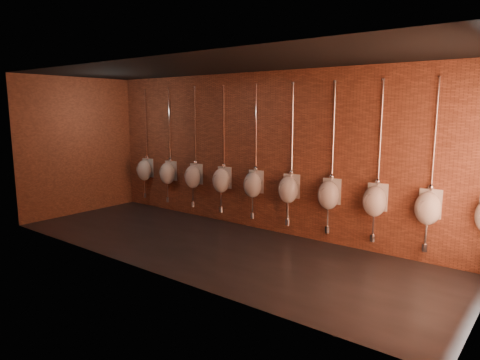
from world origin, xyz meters
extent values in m
plane|color=black|center=(0.00, 0.00, 0.00)|extent=(8.50, 8.50, 0.00)
cube|color=black|center=(0.00, 0.00, 3.20)|extent=(8.50, 3.00, 0.04)
cube|color=#9A5438|center=(0.00, 1.50, 1.60)|extent=(8.50, 0.04, 3.20)
cube|color=#9A5438|center=(0.00, -1.50, 1.60)|extent=(8.50, 0.04, 3.20)
cube|color=#9A5438|center=(-4.25, 0.00, 1.60)|extent=(0.04, 3.00, 3.20)
ellipsoid|color=silver|center=(-3.52, 1.35, 0.94)|extent=(0.46, 0.41, 0.53)
cube|color=silver|center=(-3.52, 1.48, 0.99)|extent=(0.34, 0.10, 0.47)
cylinder|color=#969696|center=(-3.52, 1.21, 0.97)|extent=(0.23, 0.06, 0.23)
cylinder|color=white|center=(-3.52, 1.46, 2.08)|extent=(0.03, 0.03, 1.75)
sphere|color=white|center=(-3.52, 1.45, 1.26)|extent=(0.09, 0.09, 0.09)
cylinder|color=white|center=(-3.52, 1.46, 2.95)|extent=(0.06, 0.06, 0.01)
cylinder|color=white|center=(-3.52, 1.35, 0.55)|extent=(0.04, 0.04, 0.37)
cylinder|color=white|center=(-3.52, 1.35, 0.30)|extent=(0.09, 0.09, 0.13)
cylinder|color=white|center=(-3.52, 1.43, 0.30)|extent=(0.04, 0.17, 0.04)
ellipsoid|color=silver|center=(-2.67, 1.35, 0.94)|extent=(0.46, 0.41, 0.53)
cube|color=silver|center=(-2.67, 1.48, 0.99)|extent=(0.34, 0.10, 0.47)
cylinder|color=#969696|center=(-2.67, 1.21, 0.97)|extent=(0.23, 0.06, 0.23)
cylinder|color=white|center=(-2.67, 1.46, 2.08)|extent=(0.03, 0.03, 1.75)
sphere|color=white|center=(-2.67, 1.45, 1.26)|extent=(0.09, 0.09, 0.09)
cylinder|color=white|center=(-2.67, 1.46, 2.95)|extent=(0.06, 0.06, 0.01)
cylinder|color=white|center=(-2.67, 1.35, 0.55)|extent=(0.04, 0.04, 0.37)
cylinder|color=white|center=(-2.67, 1.35, 0.30)|extent=(0.09, 0.09, 0.13)
cylinder|color=white|center=(-2.67, 1.43, 0.30)|extent=(0.04, 0.17, 0.04)
ellipsoid|color=silver|center=(-1.82, 1.35, 0.94)|extent=(0.46, 0.41, 0.53)
cube|color=silver|center=(-1.82, 1.48, 0.99)|extent=(0.34, 0.10, 0.47)
cylinder|color=#969696|center=(-1.82, 1.21, 0.97)|extent=(0.23, 0.06, 0.23)
cylinder|color=white|center=(-1.82, 1.46, 2.08)|extent=(0.03, 0.03, 1.75)
sphere|color=white|center=(-1.82, 1.45, 1.26)|extent=(0.09, 0.09, 0.09)
cylinder|color=white|center=(-1.82, 1.46, 2.95)|extent=(0.06, 0.06, 0.01)
cylinder|color=white|center=(-1.82, 1.35, 0.55)|extent=(0.04, 0.04, 0.37)
cylinder|color=white|center=(-1.82, 1.35, 0.30)|extent=(0.09, 0.09, 0.13)
cylinder|color=white|center=(-1.82, 1.43, 0.30)|extent=(0.04, 0.17, 0.04)
ellipsoid|color=silver|center=(-0.98, 1.35, 0.94)|extent=(0.46, 0.41, 0.53)
cube|color=silver|center=(-0.98, 1.48, 0.99)|extent=(0.34, 0.10, 0.47)
cylinder|color=#969696|center=(-0.98, 1.21, 0.97)|extent=(0.23, 0.06, 0.23)
cylinder|color=white|center=(-0.98, 1.46, 2.08)|extent=(0.03, 0.03, 1.75)
sphere|color=white|center=(-0.98, 1.45, 1.26)|extent=(0.09, 0.09, 0.09)
cylinder|color=white|center=(-0.98, 1.46, 2.95)|extent=(0.06, 0.06, 0.01)
cylinder|color=white|center=(-0.98, 1.35, 0.55)|extent=(0.04, 0.04, 0.37)
cylinder|color=white|center=(-0.98, 1.35, 0.30)|extent=(0.09, 0.09, 0.13)
cylinder|color=white|center=(-0.98, 1.43, 0.30)|extent=(0.04, 0.17, 0.04)
ellipsoid|color=silver|center=(-0.13, 1.35, 0.94)|extent=(0.46, 0.41, 0.53)
cube|color=silver|center=(-0.13, 1.48, 0.99)|extent=(0.34, 0.10, 0.47)
cylinder|color=#969696|center=(-0.13, 1.21, 0.97)|extent=(0.23, 0.06, 0.23)
cylinder|color=white|center=(-0.13, 1.46, 2.08)|extent=(0.03, 0.03, 1.75)
sphere|color=white|center=(-0.13, 1.45, 1.26)|extent=(0.09, 0.09, 0.09)
cylinder|color=white|center=(-0.13, 1.46, 2.95)|extent=(0.06, 0.06, 0.01)
cylinder|color=white|center=(-0.13, 1.35, 0.55)|extent=(0.04, 0.04, 0.37)
cylinder|color=white|center=(-0.13, 1.35, 0.30)|extent=(0.09, 0.09, 0.13)
cylinder|color=white|center=(-0.13, 1.43, 0.30)|extent=(0.04, 0.17, 0.04)
ellipsoid|color=silver|center=(0.72, 1.35, 0.94)|extent=(0.46, 0.41, 0.53)
cube|color=silver|center=(0.72, 1.48, 0.99)|extent=(0.34, 0.10, 0.47)
cylinder|color=#969696|center=(0.72, 1.21, 0.97)|extent=(0.23, 0.06, 0.23)
cylinder|color=white|center=(0.72, 1.46, 2.08)|extent=(0.03, 0.03, 1.75)
sphere|color=white|center=(0.72, 1.45, 1.26)|extent=(0.09, 0.09, 0.09)
cylinder|color=white|center=(0.72, 1.46, 2.95)|extent=(0.06, 0.06, 0.01)
cylinder|color=white|center=(0.72, 1.35, 0.55)|extent=(0.04, 0.04, 0.37)
cylinder|color=white|center=(0.72, 1.35, 0.30)|extent=(0.09, 0.09, 0.13)
cylinder|color=white|center=(0.72, 1.43, 0.30)|extent=(0.04, 0.17, 0.04)
ellipsoid|color=silver|center=(1.57, 1.35, 0.94)|extent=(0.46, 0.41, 0.53)
cube|color=silver|center=(1.57, 1.48, 0.99)|extent=(0.34, 0.10, 0.47)
cylinder|color=#969696|center=(1.57, 1.21, 0.97)|extent=(0.23, 0.06, 0.23)
cylinder|color=white|center=(1.57, 1.46, 2.08)|extent=(0.03, 0.03, 1.75)
sphere|color=white|center=(1.57, 1.45, 1.26)|extent=(0.09, 0.09, 0.09)
cylinder|color=white|center=(1.57, 1.46, 2.95)|extent=(0.06, 0.06, 0.01)
cylinder|color=white|center=(1.57, 1.35, 0.55)|extent=(0.04, 0.04, 0.37)
cylinder|color=white|center=(1.57, 1.35, 0.30)|extent=(0.09, 0.09, 0.13)
cylinder|color=white|center=(1.57, 1.43, 0.30)|extent=(0.04, 0.17, 0.04)
ellipsoid|color=silver|center=(2.41, 1.35, 0.94)|extent=(0.46, 0.41, 0.53)
cube|color=silver|center=(2.41, 1.48, 0.99)|extent=(0.34, 0.10, 0.47)
cylinder|color=#969696|center=(2.41, 1.21, 0.97)|extent=(0.23, 0.06, 0.23)
cylinder|color=white|center=(2.41, 1.46, 2.08)|extent=(0.03, 0.03, 1.75)
sphere|color=white|center=(2.41, 1.45, 1.26)|extent=(0.09, 0.09, 0.09)
cylinder|color=white|center=(2.41, 1.46, 2.95)|extent=(0.06, 0.06, 0.01)
cylinder|color=white|center=(2.41, 1.35, 0.55)|extent=(0.04, 0.04, 0.37)
cylinder|color=white|center=(2.41, 1.35, 0.30)|extent=(0.09, 0.09, 0.13)
cylinder|color=white|center=(2.41, 1.43, 0.30)|extent=(0.04, 0.17, 0.04)
ellipsoid|color=silver|center=(3.26, 1.35, 0.94)|extent=(0.46, 0.41, 0.53)
cube|color=silver|center=(3.26, 1.48, 0.99)|extent=(0.34, 0.10, 0.47)
cylinder|color=#969696|center=(3.26, 1.21, 0.97)|extent=(0.23, 0.06, 0.23)
cylinder|color=white|center=(3.26, 1.46, 2.08)|extent=(0.03, 0.03, 1.75)
sphere|color=white|center=(3.26, 1.45, 1.26)|extent=(0.09, 0.09, 0.09)
cylinder|color=white|center=(3.26, 1.46, 2.95)|extent=(0.06, 0.06, 0.01)
cylinder|color=white|center=(3.26, 1.35, 0.55)|extent=(0.04, 0.04, 0.37)
cylinder|color=white|center=(3.26, 1.35, 0.30)|extent=(0.09, 0.09, 0.13)
cylinder|color=white|center=(3.26, 1.43, 0.30)|extent=(0.04, 0.17, 0.04)
camera|label=1|loc=(4.94, -5.59, 2.48)|focal=32.00mm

